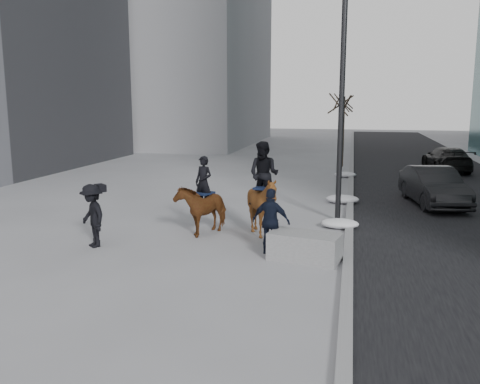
% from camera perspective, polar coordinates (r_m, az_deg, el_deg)
% --- Properties ---
extents(ground, '(120.00, 120.00, 0.00)m').
position_cam_1_polar(ground, '(13.29, -1.13, -7.28)').
color(ground, gray).
rests_on(ground, ground).
extents(road, '(8.00, 90.00, 0.01)m').
position_cam_1_polar(road, '(23.03, 22.30, -0.51)').
color(road, black).
rests_on(road, ground).
extents(curb, '(0.25, 90.00, 0.12)m').
position_cam_1_polar(curb, '(22.66, 12.30, 0.01)').
color(curb, gray).
rests_on(curb, ground).
extents(planter, '(1.92, 1.24, 0.71)m').
position_cam_1_polar(planter, '(13.02, 7.28, -6.13)').
color(planter, gray).
rests_on(planter, ground).
extents(car_near, '(2.30, 4.65, 1.46)m').
position_cam_1_polar(car_near, '(20.95, 20.91, 0.60)').
color(car_near, black).
rests_on(car_near, ground).
extents(car_far, '(2.39, 4.92, 1.38)m').
position_cam_1_polar(car_far, '(31.39, 22.19, 3.46)').
color(car_far, black).
rests_on(car_far, ground).
extents(tree_near, '(1.20, 1.20, 4.63)m').
position_cam_1_polar(tree_near, '(25.44, 11.18, 6.27)').
color(tree_near, '#372A20').
rests_on(tree_near, ground).
extents(tree_far, '(1.20, 1.20, 4.70)m').
position_cam_1_polar(tree_far, '(31.59, 11.47, 7.08)').
color(tree_far, '#392A21').
rests_on(tree_far, ground).
extents(mounted_left, '(1.45, 1.99, 2.34)m').
position_cam_1_polar(mounted_left, '(15.52, -4.21, -1.41)').
color(mounted_left, '#532210').
rests_on(mounted_left, ground).
extents(mounted_right, '(1.84, 1.98, 2.83)m').
position_cam_1_polar(mounted_right, '(14.95, 2.60, -0.83)').
color(mounted_right, '#512910').
rests_on(mounted_right, ground).
extents(feeder, '(1.09, 0.95, 1.75)m').
position_cam_1_polar(feeder, '(13.35, 3.51, -3.32)').
color(feeder, black).
rests_on(feeder, ground).
extents(camera_crew, '(1.29, 1.23, 1.75)m').
position_cam_1_polar(camera_crew, '(14.54, -16.24, -2.54)').
color(camera_crew, black).
rests_on(camera_crew, ground).
extents(lamppost, '(0.25, 1.40, 9.09)m').
position_cam_1_polar(lamppost, '(17.18, 11.47, 13.37)').
color(lamppost, black).
rests_on(lamppost, ground).
extents(snow_piles, '(1.30, 11.80, 0.33)m').
position_cam_1_polar(snow_piles, '(21.00, 11.47, -0.50)').
color(snow_piles, silver).
rests_on(snow_piles, ground).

